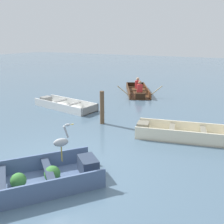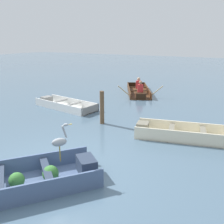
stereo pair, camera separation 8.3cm
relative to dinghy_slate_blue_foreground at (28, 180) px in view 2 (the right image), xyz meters
name	(u,v)px [view 2 (the right image)]	position (x,y,z in m)	size (l,w,h in m)	color
ground_plane	(57,171)	(0.06, 0.78, -0.16)	(80.00, 80.00, 0.00)	slate
dinghy_slate_blue_foreground	(28,180)	(0.00, 0.00, 0.00)	(2.83, 3.15, 0.42)	#475B7F
skiff_cream_near_moored	(182,134)	(2.07, 4.22, -0.02)	(3.23, 1.68, 0.40)	beige
skiff_white_mid_moored	(64,105)	(-3.48, 5.19, -0.05)	(3.12, 1.41, 0.33)	white
rowboat_dark_varnish_with_crew	(139,91)	(-1.75, 9.52, 0.01)	(2.93, 3.54, 0.89)	#4C2D19
heron_on_dinghy	(60,141)	(0.38, 0.61, 0.72)	(0.34, 0.41, 0.84)	olive
mooring_post	(102,108)	(-0.81, 4.18, 0.44)	(0.16, 0.16, 1.20)	brown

